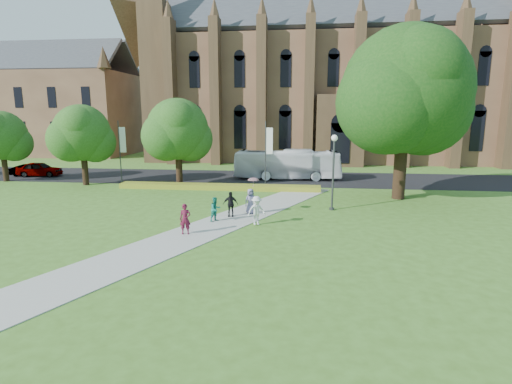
# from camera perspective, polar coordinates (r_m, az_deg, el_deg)

# --- Properties ---
(ground) EXTENTS (160.00, 160.00, 0.00)m
(ground) POSITION_cam_1_polar(r_m,az_deg,el_deg) (22.83, -7.28, -5.86)
(ground) COLOR #41681F
(ground) RESTS_ON ground
(road) EXTENTS (160.00, 10.00, 0.02)m
(road) POSITION_cam_1_polar(r_m,az_deg,el_deg) (42.05, -0.75, 2.06)
(road) COLOR black
(road) RESTS_ON ground
(footpath) EXTENTS (15.58, 28.54, 0.04)m
(footpath) POSITION_cam_1_polar(r_m,az_deg,el_deg) (23.76, -6.70, -5.12)
(footpath) COLOR #B2B2A8
(footpath) RESTS_ON ground
(flower_hedge) EXTENTS (18.00, 1.40, 0.45)m
(flower_hedge) POSITION_cam_1_polar(r_m,az_deg,el_deg) (35.74, -5.35, 0.74)
(flower_hedge) COLOR gold
(flower_hedge) RESTS_ON ground
(cathedral) EXTENTS (52.60, 18.25, 28.00)m
(cathedral) POSITION_cam_1_polar(r_m,az_deg,el_deg) (61.41, 11.46, 16.84)
(cathedral) COLOR brown
(cathedral) RESTS_ON ground
(building_west) EXTENTS (22.00, 14.00, 18.30)m
(building_west) POSITION_cam_1_polar(r_m,az_deg,el_deg) (74.49, -25.85, 12.02)
(building_west) COLOR brown
(building_west) RESTS_ON ground
(streetlamp) EXTENTS (0.44, 0.44, 5.24)m
(streetlamp) POSITION_cam_1_polar(r_m,az_deg,el_deg) (27.96, 11.01, 4.06)
(streetlamp) COLOR #38383D
(streetlamp) RESTS_ON ground
(large_tree) EXTENTS (9.60, 9.60, 13.20)m
(large_tree) POSITION_cam_1_polar(r_m,az_deg,el_deg) (33.11, 20.57, 13.43)
(large_tree) COLOR #332114
(large_tree) RESTS_ON ground
(street_tree_0) EXTENTS (5.20, 5.20, 7.50)m
(street_tree_0) POSITION_cam_1_polar(r_m,az_deg,el_deg) (40.69, -23.61, 7.73)
(street_tree_0) COLOR #332114
(street_tree_0) RESTS_ON ground
(street_tree_1) EXTENTS (5.60, 5.60, 8.05)m
(street_tree_1) POSITION_cam_1_polar(r_m,az_deg,el_deg) (37.47, -11.13, 8.76)
(street_tree_1) COLOR #332114
(street_tree_1) RESTS_ON ground
(street_tree_2) EXTENTS (4.80, 4.80, 6.95)m
(street_tree_2) POSITION_cam_1_polar(r_m,az_deg,el_deg) (46.65, -32.62, 6.80)
(street_tree_2) COLOR #332114
(street_tree_2) RESTS_ON ground
(banner_pole_0) EXTENTS (0.70, 0.10, 6.00)m
(banner_pole_0) POSITION_cam_1_polar(r_m,az_deg,el_deg) (36.67, 1.55, 6.04)
(banner_pole_0) COLOR #38383D
(banner_pole_0) RESTS_ON ground
(banner_pole_1) EXTENTS (0.70, 0.10, 6.00)m
(banner_pole_1) POSITION_cam_1_polar(r_m,az_deg,el_deg) (40.40, -18.75, 5.93)
(banner_pole_1) COLOR #38383D
(banner_pole_1) RESTS_ON ground
(tour_coach) EXTENTS (10.95, 2.77, 3.04)m
(tour_coach) POSITION_cam_1_polar(r_m,az_deg,el_deg) (41.05, 4.50, 3.95)
(tour_coach) COLOR silver
(tour_coach) RESTS_ON road
(car_0) EXTENTS (4.70, 2.33, 1.54)m
(car_0) POSITION_cam_1_polar(r_m,az_deg,el_deg) (48.81, -28.53, 2.89)
(car_0) COLOR gray
(car_0) RESTS_ON road
(car_1) EXTENTS (3.91, 2.13, 1.22)m
(car_1) POSITION_cam_1_polar(r_m,az_deg,el_deg) (49.74, -29.67, 2.73)
(car_1) COLOR gray
(car_1) RESTS_ON road
(pedestrian_0) EXTENTS (0.69, 0.51, 1.71)m
(pedestrian_0) POSITION_cam_1_polar(r_m,az_deg,el_deg) (22.51, -10.09, -3.82)
(pedestrian_0) COLOR #571329
(pedestrian_0) RESTS_ON footpath
(pedestrian_1) EXTENTS (0.92, 0.94, 1.53)m
(pedestrian_1) POSITION_cam_1_polar(r_m,az_deg,el_deg) (24.93, -5.81, -2.46)
(pedestrian_1) COLOR #1A826C
(pedestrian_1) RESTS_ON footpath
(pedestrian_2) EXTENTS (1.30, 1.08, 1.75)m
(pedestrian_2) POSITION_cam_1_polar(r_m,az_deg,el_deg) (24.00, 0.07, -2.66)
(pedestrian_2) COLOR silver
(pedestrian_2) RESTS_ON footpath
(pedestrian_3) EXTENTS (1.00, 0.50, 1.64)m
(pedestrian_3) POSITION_cam_1_polar(r_m,az_deg,el_deg) (26.01, -3.67, -1.73)
(pedestrian_3) COLOR black
(pedestrian_3) RESTS_ON footpath
(pedestrian_4) EXTENTS (0.99, 0.89, 1.70)m
(pedestrian_4) POSITION_cam_1_polar(r_m,az_deg,el_deg) (26.69, -0.78, -1.31)
(pedestrian_4) COLOR slate
(pedestrian_4) RESTS_ON footpath
(parasol) EXTENTS (0.97, 0.97, 0.65)m
(parasol) POSITION_cam_1_polar(r_m,az_deg,el_deg) (26.54, -0.37, 1.20)
(parasol) COLOR #CC90AB
(parasol) RESTS_ON pedestrian_4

